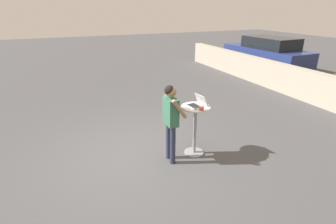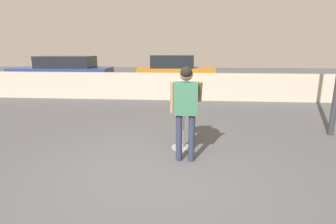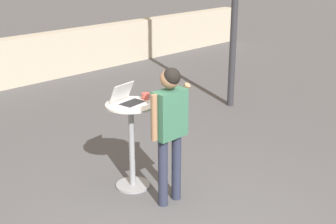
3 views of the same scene
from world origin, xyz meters
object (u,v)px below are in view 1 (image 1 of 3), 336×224
cafe_table (195,125)px  standing_person (171,115)px  laptop (197,104)px  coffee_mug (202,108)px  parked_car_further_down (266,53)px

cafe_table → standing_person: size_ratio=0.67×
laptop → standing_person: size_ratio=0.23×
standing_person → cafe_table: bearing=96.6°
laptop → coffee_mug: (0.24, -0.03, -0.01)m
standing_person → parked_car_further_down: 9.81m
cafe_table → laptop: 0.47m
parked_car_further_down → cafe_table: bearing=-50.9°
coffee_mug → parked_car_further_down: bearing=130.2°
laptop → standing_person: standing_person is taller
parked_car_further_down → standing_person: bearing=-52.8°
cafe_table → standing_person: (0.07, -0.58, 0.35)m
cafe_table → parked_car_further_down: (-5.86, 7.22, 0.14)m
cafe_table → coffee_mug: coffee_mug is taller
coffee_mug → laptop: bearing=173.3°
cafe_table → coffee_mug: (0.23, -0.00, 0.45)m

